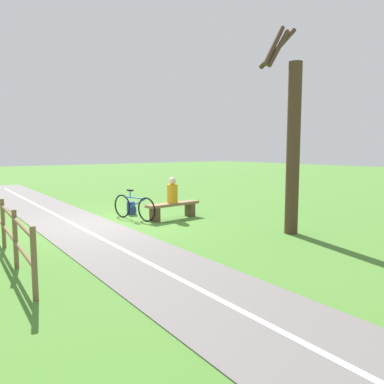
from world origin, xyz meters
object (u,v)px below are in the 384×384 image
bench (173,208)px  tree_by_path (291,138)px  person_seated (172,192)px  bicycle (134,207)px  backpack (131,208)px

bench → tree_by_path: 4.08m
person_seated → bicycle: (0.97, -0.58, -0.45)m
person_seated → backpack: person_seated is taller
bench → person_seated: person_seated is taller
backpack → tree_by_path: bearing=111.0°
bench → bicycle: bearing=-35.4°
bench → tree_by_path: tree_by_path is taller
bicycle → tree_by_path: 4.91m
bench → person_seated: bearing=-0.0°
backpack → tree_by_path: tree_by_path is taller
bench → backpack: bench is taller
backpack → bench: bearing=113.3°
bench → tree_by_path: (-1.21, 3.34, 2.02)m
person_seated → backpack: 1.70m
bicycle → tree_by_path: (-2.21, 3.92, 1.98)m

